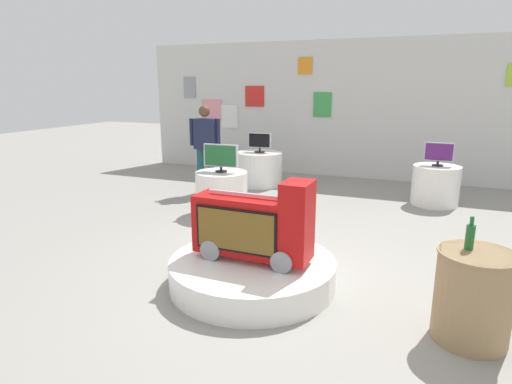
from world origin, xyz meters
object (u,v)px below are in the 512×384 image
object	(u,v)px
main_display_pedestal	(252,272)
shopper_browsing_near_truck	(205,143)
display_pedestal_left_rear	(222,193)
display_pedestal_right_rear	(435,185)
side_table_round	(473,296)
tv_on_right_rear	(439,153)
novelty_firetruck_tv	(254,227)
bottle_on_side_table	(470,236)
display_pedestal_center_rear	(260,169)
tv_on_left_rear	(221,157)
tv_on_center_rear	(260,142)

from	to	relation	value
main_display_pedestal	shopper_browsing_near_truck	xyz separation A→B (m)	(-2.22, 3.17, 0.79)
display_pedestal_left_rear	display_pedestal_right_rear	distance (m)	3.54
display_pedestal_left_rear	side_table_round	bearing A→B (deg)	-35.43
tv_on_right_rear	side_table_round	world-z (taller)	tv_on_right_rear
novelty_firetruck_tv	bottle_on_side_table	size ratio (longest dim) A/B	4.52
main_display_pedestal	display_pedestal_right_rear	distance (m)	4.23
bottle_on_side_table	shopper_browsing_near_truck	size ratio (longest dim) A/B	0.16
display_pedestal_right_rear	shopper_browsing_near_truck	distance (m)	4.01
side_table_round	bottle_on_side_table	world-z (taller)	bottle_on_side_table
display_pedestal_center_rear	side_table_round	world-z (taller)	side_table_round
tv_on_left_rear	display_pedestal_center_rear	distance (m)	2.14
tv_on_right_rear	shopper_browsing_near_truck	bearing A→B (deg)	-169.76
display_pedestal_center_rear	shopper_browsing_near_truck	size ratio (longest dim) A/B	0.56
tv_on_left_rear	tv_on_right_rear	xyz separation A→B (m)	(3.06, 1.77, -0.02)
novelty_firetruck_tv	shopper_browsing_near_truck	bearing A→B (deg)	125.20
tv_on_left_rear	side_table_round	xyz separation A→B (m)	(3.30, -2.34, -0.52)
display_pedestal_center_rear	tv_on_right_rear	xyz separation A→B (m)	(3.23, -0.29, 0.54)
side_table_round	tv_on_center_rear	bearing A→B (deg)	128.31
display_pedestal_right_rear	side_table_round	world-z (taller)	side_table_round
display_pedestal_left_rear	shopper_browsing_near_truck	size ratio (longest dim) A/B	0.50
main_display_pedestal	side_table_round	bearing A→B (deg)	-7.35
tv_on_left_rear	bottle_on_side_table	xyz separation A→B (m)	(3.23, -2.30, -0.06)
main_display_pedestal	display_pedestal_center_rear	size ratio (longest dim) A/B	1.82
display_pedestal_center_rear	tv_on_left_rear	bearing A→B (deg)	-85.15
display_pedestal_left_rear	shopper_browsing_near_truck	distance (m)	1.49
main_display_pedestal	bottle_on_side_table	world-z (taller)	bottle_on_side_table
display_pedestal_center_rear	tv_on_right_rear	distance (m)	3.29
display_pedestal_right_rear	shopper_browsing_near_truck	xyz separation A→B (m)	(-3.90, -0.71, 0.60)
novelty_firetruck_tv	display_pedestal_left_rear	bearing A→B (deg)	123.53
tv_on_center_rear	shopper_browsing_near_truck	distance (m)	1.19
tv_on_center_rear	display_pedestal_right_rear	world-z (taller)	tv_on_center_rear
tv_on_left_rear	shopper_browsing_near_truck	size ratio (longest dim) A/B	0.35
shopper_browsing_near_truck	tv_on_right_rear	bearing A→B (deg)	10.24
display_pedestal_left_rear	bottle_on_side_table	world-z (taller)	bottle_on_side_table
main_display_pedestal	novelty_firetruck_tv	world-z (taller)	novelty_firetruck_tv
display_pedestal_center_rear	shopper_browsing_near_truck	distance (m)	1.34
novelty_firetruck_tv	main_display_pedestal	bearing A→B (deg)	162.19
novelty_firetruck_tv	shopper_browsing_near_truck	distance (m)	3.90
display_pedestal_center_rear	bottle_on_side_table	bearing A→B (deg)	-51.99
tv_on_left_rear	display_pedestal_right_rear	world-z (taller)	tv_on_left_rear
tv_on_left_rear	shopper_browsing_near_truck	xyz separation A→B (m)	(-0.84, 1.07, 0.04)
tv_on_center_rear	tv_on_right_rear	distance (m)	3.25
tv_on_left_rear	tv_on_center_rear	world-z (taller)	tv_on_left_rear
display_pedestal_center_rear	novelty_firetruck_tv	bearing A→B (deg)	-69.33
novelty_firetruck_tv	display_pedestal_left_rear	world-z (taller)	novelty_firetruck_tv
display_pedestal_right_rear	main_display_pedestal	bearing A→B (deg)	-113.51
bottle_on_side_table	side_table_round	bearing A→B (deg)	-33.30
tv_on_center_rear	shopper_browsing_near_truck	bearing A→B (deg)	-124.01
shopper_browsing_near_truck	main_display_pedestal	bearing A→B (deg)	-55.02
main_display_pedestal	display_pedestal_right_rear	world-z (taller)	display_pedestal_right_rear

